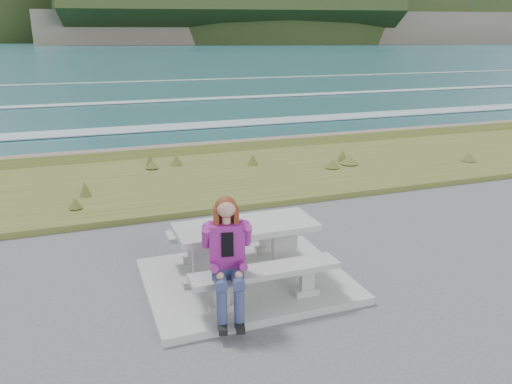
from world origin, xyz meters
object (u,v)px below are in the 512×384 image
(picnic_table, at_px, (246,236))
(bench_landward, at_px, (266,276))
(bench_seaward, at_px, (230,234))
(seated_woman, at_px, (228,275))

(picnic_table, xyz_separation_m, bench_landward, (0.00, -0.70, -0.23))
(bench_landward, relative_size, bench_seaward, 1.00)
(picnic_table, relative_size, bench_landward, 1.00)
(picnic_table, bearing_deg, bench_landward, -90.00)
(bench_seaward, xyz_separation_m, seated_woman, (-0.49, -1.53, 0.16))
(bench_landward, bearing_deg, picnic_table, 90.00)
(picnic_table, relative_size, seated_woman, 1.30)
(seated_woman, bearing_deg, picnic_table, 71.30)
(picnic_table, height_order, bench_landward, picnic_table)
(picnic_table, height_order, seated_woman, seated_woman)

